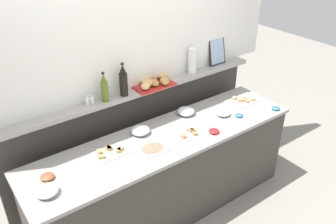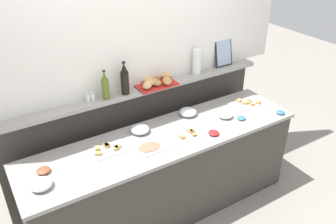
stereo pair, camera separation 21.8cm
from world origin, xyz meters
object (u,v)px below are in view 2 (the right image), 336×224
(sandwich_platter_side, at_px, (109,149))
(condiment_bowl_teal, at_px, (43,171))
(wine_bottle_dark, at_px, (125,80))
(salt_shaker, at_px, (88,98))
(bread_basket, at_px, (155,81))
(glass_bowl_small, at_px, (41,185))
(condiment_bowl_dark, at_px, (281,112))
(olive_oil_bottle, at_px, (105,86))
(pepper_shaker, at_px, (93,97))
(glass_bowl_extra, at_px, (188,112))
(sandwich_platter_front, at_px, (248,103))
(glass_bowl_medium, at_px, (140,129))
(condiment_bowl_cream, at_px, (241,118))
(cold_cuts_platter, at_px, (149,147))
(water_carafe, at_px, (197,62))
(framed_picture, at_px, (224,53))
(sandwich_platter_rear, at_px, (185,136))
(condiment_bowl_red, at_px, (214,133))
(glass_bowl_large, at_px, (225,115))

(sandwich_platter_side, distance_m, condiment_bowl_teal, 0.55)
(sandwich_platter_side, height_order, wine_bottle_dark, wine_bottle_dark)
(salt_shaker, xyz_separation_m, bread_basket, (0.69, 0.01, -0.01))
(glass_bowl_small, bearing_deg, condiment_bowl_dark, -3.89)
(olive_oil_bottle, distance_m, pepper_shaker, 0.14)
(glass_bowl_small, relative_size, condiment_bowl_dark, 1.98)
(glass_bowl_extra, height_order, condiment_bowl_dark, glass_bowl_extra)
(sandwich_platter_front, relative_size, wine_bottle_dark, 1.15)
(glass_bowl_medium, height_order, glass_bowl_small, glass_bowl_medium)
(sandwich_platter_side, xyz_separation_m, condiment_bowl_cream, (1.32, -0.21, 0.00))
(condiment_bowl_teal, bearing_deg, olive_oil_bottle, 26.34)
(glass_bowl_medium, height_order, condiment_bowl_teal, glass_bowl_medium)
(glass_bowl_small, distance_m, glass_bowl_extra, 1.56)
(glass_bowl_medium, relative_size, olive_oil_bottle, 0.63)
(cold_cuts_platter, xyz_separation_m, glass_bowl_small, (-0.92, -0.02, 0.02))
(pepper_shaker, height_order, water_carafe, water_carafe)
(cold_cuts_platter, distance_m, glass_bowl_small, 0.92)
(condiment_bowl_teal, bearing_deg, water_carafe, 12.14)
(glass_bowl_extra, xyz_separation_m, condiment_bowl_dark, (0.81, -0.47, -0.02))
(condiment_bowl_cream, relative_size, salt_shaker, 0.93)
(wine_bottle_dark, xyz_separation_m, water_carafe, (0.82, 0.02, -0.01))
(condiment_bowl_dark, height_order, framed_picture, framed_picture)
(glass_bowl_small, xyz_separation_m, pepper_shaker, (0.65, 0.54, 0.32))
(sandwich_platter_rear, xyz_separation_m, condiment_bowl_red, (0.25, -0.10, 0.01))
(glass_bowl_small, height_order, condiment_bowl_cream, glass_bowl_small)
(condiment_bowl_teal, height_order, framed_picture, framed_picture)
(condiment_bowl_red, height_order, water_carafe, water_carafe)
(glass_bowl_medium, relative_size, condiment_bowl_dark, 2.06)
(condiment_bowl_dark, relative_size, olive_oil_bottle, 0.31)
(sandwich_platter_rear, height_order, water_carafe, water_carafe)
(salt_shaker, bearing_deg, pepper_shaker, 0.00)
(olive_oil_bottle, bearing_deg, sandwich_platter_front, -13.78)
(condiment_bowl_cream, xyz_separation_m, condiment_bowl_teal, (-1.87, 0.20, 0.00))
(bread_basket, bearing_deg, glass_bowl_large, -42.09)
(sandwich_platter_side, relative_size, condiment_bowl_cream, 3.76)
(condiment_bowl_cream, bearing_deg, glass_bowl_large, 134.87)
(condiment_bowl_teal, distance_m, pepper_shaker, 0.77)
(condiment_bowl_dark, height_order, olive_oil_bottle, olive_oil_bottle)
(cold_cuts_platter, height_order, condiment_bowl_cream, condiment_bowl_cream)
(cold_cuts_platter, height_order, olive_oil_bottle, olive_oil_bottle)
(sandwich_platter_front, distance_m, glass_bowl_medium, 1.24)
(framed_picture, bearing_deg, glass_bowl_small, -165.08)
(sandwich_platter_side, relative_size, glass_bowl_medium, 1.73)
(glass_bowl_large, bearing_deg, bread_basket, 137.91)
(condiment_bowl_red, height_order, olive_oil_bottle, olive_oil_bottle)
(glass_bowl_medium, distance_m, condiment_bowl_cream, 1.01)
(glass_bowl_small, relative_size, olive_oil_bottle, 0.61)
(glass_bowl_large, bearing_deg, wine_bottle_dark, 152.91)
(glass_bowl_extra, distance_m, condiment_bowl_dark, 0.94)
(glass_bowl_large, bearing_deg, sandwich_platter_front, 13.01)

